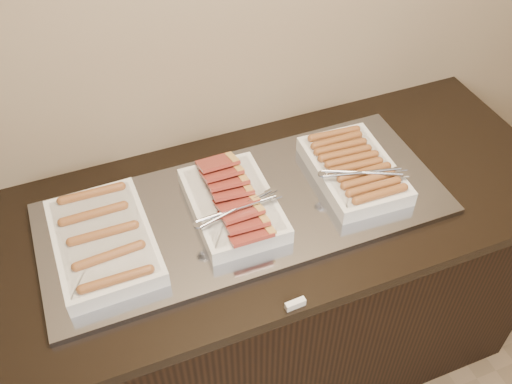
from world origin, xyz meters
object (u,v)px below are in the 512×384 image
at_px(warming_tray, 245,209).
at_px(dish_right, 354,169).
at_px(counter, 242,299).
at_px(dish_left, 104,241).
at_px(dish_center, 233,203).

height_order(warming_tray, dish_right, dish_right).
bearing_deg(warming_tray, counter, 180.00).
bearing_deg(warming_tray, dish_right, -0.62).
height_order(dish_left, dish_right, dish_right).
xyz_separation_m(dish_left, dish_center, (0.38, -0.00, 0.01)).
height_order(warming_tray, dish_center, dish_center).
bearing_deg(counter, dish_center, -168.57).
distance_m(counter, dish_center, 0.50).
relative_size(counter, dish_right, 5.64).
xyz_separation_m(counter, warming_tray, (0.02, 0.00, 0.46)).
bearing_deg(warming_tray, dish_left, 180.00).
relative_size(counter, dish_center, 5.51).
bearing_deg(dish_right, dish_center, -177.47).
bearing_deg(dish_right, counter, -178.08).
distance_m(counter, warming_tray, 0.46).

